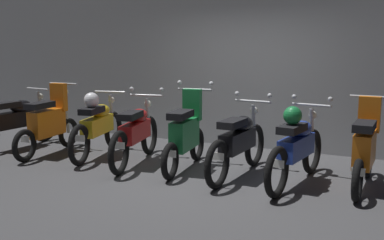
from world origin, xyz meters
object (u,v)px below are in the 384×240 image
Objects in this scene: motorbike_slot_2 at (98,125)px; motorbike_slot_3 at (136,132)px; motorbike_slot_5 at (238,142)px; motorbike_slot_6 at (297,146)px; motorbike_slot_0 at (16,121)px; motorbike_slot_4 at (185,134)px; motorbike_slot_1 at (49,123)px; motorbike_slot_7 at (365,149)px.

motorbike_slot_3 reaches higher than motorbike_slot_2.
motorbike_slot_5 is 0.84m from motorbike_slot_6.
motorbike_slot_5 is at bearing -3.53° from motorbike_slot_2.
motorbike_slot_6 is (2.52, -0.05, 0.04)m from motorbike_slot_3.
motorbike_slot_6 is (5.03, -0.09, 0.04)m from motorbike_slot_0.
motorbike_slot_4 is (3.35, 0.00, 0.04)m from motorbike_slot_0.
motorbike_slot_3 is at bearing -179.78° from motorbike_slot_5.
motorbike_slot_1 is at bearing -177.92° from motorbike_slot_3.
motorbike_slot_0 is 1.16× the size of motorbike_slot_7.
motorbike_slot_4 reaches higher than motorbike_slot_3.
motorbike_slot_2 is at bearing 176.47° from motorbike_slot_5.
motorbike_slot_0 is 3.35m from motorbike_slot_4.
motorbike_slot_5 is at bearing 1.15° from motorbike_slot_1.
motorbike_slot_1 is 2.51m from motorbike_slot_4.
motorbike_slot_6 is (1.68, -0.09, 0.00)m from motorbike_slot_4.
motorbike_slot_0 is at bearing -178.75° from motorbike_slot_7.
motorbike_slot_0 is 2.51m from motorbike_slot_3.
motorbike_slot_2 is at bearing 169.02° from motorbike_slot_3.
motorbike_slot_2 is 3.36m from motorbike_slot_6.
motorbike_slot_4 is 1.68m from motorbike_slot_6.
motorbike_slot_5 reaches higher than motorbike_slot_2.
motorbike_slot_1 is 4.19m from motorbike_slot_6.
motorbike_slot_3 is 2.52m from motorbike_slot_6.
motorbike_slot_7 is (5.03, 0.23, 0.00)m from motorbike_slot_1.
motorbike_slot_6 is at bearing -1.14° from motorbike_slot_3.
motorbike_slot_3 is 1.68m from motorbike_slot_5.
motorbike_slot_3 is (2.51, -0.04, 0.00)m from motorbike_slot_0.
motorbike_slot_6 is (0.84, -0.06, 0.04)m from motorbike_slot_5.
motorbike_slot_5 is 1.00× the size of motorbike_slot_6.
motorbike_slot_6 is at bearing -165.59° from motorbike_slot_7.
motorbike_slot_4 is (2.51, 0.10, 0.00)m from motorbike_slot_1.
motorbike_slot_4 is (1.67, -0.12, 0.00)m from motorbike_slot_2.
motorbike_slot_4 is 0.86× the size of motorbike_slot_5.
motorbike_slot_7 is (3.36, 0.17, 0.03)m from motorbike_slot_3.
motorbike_slot_7 is (4.19, 0.00, -0.00)m from motorbike_slot_2.
motorbike_slot_2 is 0.99× the size of motorbike_slot_6.
motorbike_slot_0 is 1.16× the size of motorbike_slot_4.
motorbike_slot_7 is at bearing 5.41° from motorbike_slot_5.
motorbike_slot_6 is at bearing -0.99° from motorbike_slot_0.
motorbike_slot_4 is 2.52m from motorbike_slot_7.
motorbike_slot_3 and motorbike_slot_5 have the same top height.
motorbike_slot_4 reaches higher than motorbike_slot_5.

